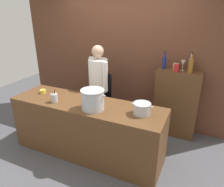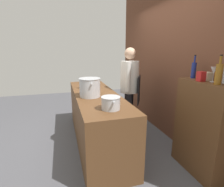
{
  "view_description": "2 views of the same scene",
  "coord_description": "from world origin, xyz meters",
  "px_view_note": "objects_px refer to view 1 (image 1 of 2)",
  "views": [
    {
      "loc": [
        1.57,
        -2.45,
        2.25
      ],
      "look_at": [
        0.27,
        0.36,
        0.97
      ],
      "focal_mm": 33.6,
      "sensor_mm": 36.0,
      "label": 1
    },
    {
      "loc": [
        2.86,
        -0.54,
        1.62
      ],
      "look_at": [
        0.13,
        0.25,
        0.91
      ],
      "focal_mm": 28.06,
      "sensor_mm": 36.0,
      "label": 2
    }
  ],
  "objects_px": {
    "butter_jar": "(43,91)",
    "wine_bottle_amber": "(191,65)",
    "utensil_crock": "(54,98)",
    "spice_tin_red": "(176,68)",
    "wine_glass_short": "(183,63)",
    "chef": "(99,84)",
    "wine_bottle_cobalt": "(164,62)",
    "stockpot_large": "(93,100)",
    "stockpot_small": "(142,109)",
    "wine_bottle_clear": "(191,64)",
    "spice_tin_cream": "(176,66)"
  },
  "relations": [
    {
      "from": "wine_bottle_cobalt",
      "to": "spice_tin_cream",
      "type": "bearing_deg",
      "value": 13.99
    },
    {
      "from": "wine_glass_short",
      "to": "chef",
      "type": "bearing_deg",
      "value": -158.85
    },
    {
      "from": "stockpot_large",
      "to": "utensil_crock",
      "type": "xyz_separation_m",
      "value": [
        -0.66,
        -0.04,
        -0.08
      ]
    },
    {
      "from": "wine_glass_short",
      "to": "spice_tin_red",
      "type": "distance_m",
      "value": 0.15
    },
    {
      "from": "utensil_crock",
      "to": "wine_bottle_amber",
      "type": "relative_size",
      "value": 0.64
    },
    {
      "from": "wine_bottle_amber",
      "to": "spice_tin_red",
      "type": "height_order",
      "value": "wine_bottle_amber"
    },
    {
      "from": "wine_glass_short",
      "to": "wine_bottle_cobalt",
      "type": "bearing_deg",
      "value": -177.38
    },
    {
      "from": "butter_jar",
      "to": "wine_bottle_amber",
      "type": "relative_size",
      "value": 0.29
    },
    {
      "from": "chef",
      "to": "butter_jar",
      "type": "xyz_separation_m",
      "value": [
        -0.73,
        -0.64,
        -0.03
      ]
    },
    {
      "from": "butter_jar",
      "to": "wine_glass_short",
      "type": "height_order",
      "value": "wine_glass_short"
    },
    {
      "from": "stockpot_large",
      "to": "spice_tin_cream",
      "type": "relative_size",
      "value": 3.77
    },
    {
      "from": "chef",
      "to": "butter_jar",
      "type": "height_order",
      "value": "chef"
    },
    {
      "from": "stockpot_large",
      "to": "spice_tin_cream",
      "type": "distance_m",
      "value": 1.65
    },
    {
      "from": "stockpot_small",
      "to": "butter_jar",
      "type": "bearing_deg",
      "value": 179.36
    },
    {
      "from": "wine_bottle_cobalt",
      "to": "spice_tin_cream",
      "type": "relative_size",
      "value": 2.98
    },
    {
      "from": "stockpot_large",
      "to": "stockpot_small",
      "type": "xyz_separation_m",
      "value": [
        0.68,
        0.15,
        -0.07
      ]
    },
    {
      "from": "stockpot_large",
      "to": "butter_jar",
      "type": "height_order",
      "value": "stockpot_large"
    },
    {
      "from": "stockpot_large",
      "to": "utensil_crock",
      "type": "bearing_deg",
      "value": -176.79
    },
    {
      "from": "stockpot_small",
      "to": "wine_bottle_clear",
      "type": "xyz_separation_m",
      "value": [
        0.45,
        1.24,
        0.37
      ]
    },
    {
      "from": "butter_jar",
      "to": "wine_bottle_cobalt",
      "type": "distance_m",
      "value": 2.15
    },
    {
      "from": "utensil_crock",
      "to": "spice_tin_red",
      "type": "distance_m",
      "value": 2.05
    },
    {
      "from": "stockpot_large",
      "to": "spice_tin_red",
      "type": "xyz_separation_m",
      "value": [
        0.92,
        1.23,
        0.25
      ]
    },
    {
      "from": "chef",
      "to": "wine_bottle_amber",
      "type": "relative_size",
      "value": 5.08
    },
    {
      "from": "wine_glass_short",
      "to": "spice_tin_cream",
      "type": "distance_m",
      "value": 0.14
    },
    {
      "from": "wine_bottle_cobalt",
      "to": "wine_bottle_amber",
      "type": "bearing_deg",
      "value": -7.18
    },
    {
      "from": "wine_glass_short",
      "to": "spice_tin_cream",
      "type": "bearing_deg",
      "value": 162.92
    },
    {
      "from": "stockpot_small",
      "to": "wine_bottle_cobalt",
      "type": "height_order",
      "value": "wine_bottle_cobalt"
    },
    {
      "from": "chef",
      "to": "spice_tin_red",
      "type": "distance_m",
      "value": 1.37
    },
    {
      "from": "stockpot_large",
      "to": "butter_jar",
      "type": "bearing_deg",
      "value": 171.11
    },
    {
      "from": "stockpot_large",
      "to": "spice_tin_cream",
      "type": "xyz_separation_m",
      "value": [
        0.89,
        1.36,
        0.25
      ]
    },
    {
      "from": "stockpot_small",
      "to": "utensil_crock",
      "type": "bearing_deg",
      "value": -172.12
    },
    {
      "from": "butter_jar",
      "to": "spice_tin_cream",
      "type": "distance_m",
      "value": 2.33
    },
    {
      "from": "utensil_crock",
      "to": "spice_tin_red",
      "type": "relative_size",
      "value": 1.73
    },
    {
      "from": "butter_jar",
      "to": "spice_tin_red",
      "type": "distance_m",
      "value": 2.29
    },
    {
      "from": "butter_jar",
      "to": "chef",
      "type": "bearing_deg",
      "value": 41.11
    },
    {
      "from": "wine_bottle_amber",
      "to": "stockpot_large",
      "type": "bearing_deg",
      "value": -132.37
    },
    {
      "from": "wine_bottle_cobalt",
      "to": "wine_bottle_clear",
      "type": "bearing_deg",
      "value": 9.99
    },
    {
      "from": "chef",
      "to": "utensil_crock",
      "type": "bearing_deg",
      "value": 98.87
    },
    {
      "from": "chef",
      "to": "wine_bottle_amber",
      "type": "xyz_separation_m",
      "value": [
        1.48,
        0.45,
        0.4
      ]
    },
    {
      "from": "butter_jar",
      "to": "wine_bottle_clear",
      "type": "height_order",
      "value": "wine_bottle_clear"
    },
    {
      "from": "stockpot_large",
      "to": "wine_bottle_amber",
      "type": "xyz_separation_m",
      "value": [
        1.15,
        1.26,
        0.32
      ]
    },
    {
      "from": "spice_tin_cream",
      "to": "butter_jar",
      "type": "bearing_deg",
      "value": -148.67
    },
    {
      "from": "stockpot_large",
      "to": "wine_bottle_clear",
      "type": "height_order",
      "value": "wine_bottle_clear"
    },
    {
      "from": "utensil_crock",
      "to": "wine_bottle_cobalt",
      "type": "height_order",
      "value": "wine_bottle_cobalt"
    },
    {
      "from": "chef",
      "to": "spice_tin_cream",
      "type": "bearing_deg",
      "value": -126.13
    },
    {
      "from": "stockpot_large",
      "to": "wine_bottle_cobalt",
      "type": "distance_m",
      "value": 1.52
    },
    {
      "from": "wine_bottle_cobalt",
      "to": "wine_glass_short",
      "type": "relative_size",
      "value": 1.72
    },
    {
      "from": "spice_tin_red",
      "to": "wine_glass_short",
      "type": "bearing_deg",
      "value": 47.45
    },
    {
      "from": "utensil_crock",
      "to": "wine_bottle_amber",
      "type": "bearing_deg",
      "value": 35.66
    },
    {
      "from": "butter_jar",
      "to": "spice_tin_cream",
      "type": "relative_size",
      "value": 0.92
    }
  ]
}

